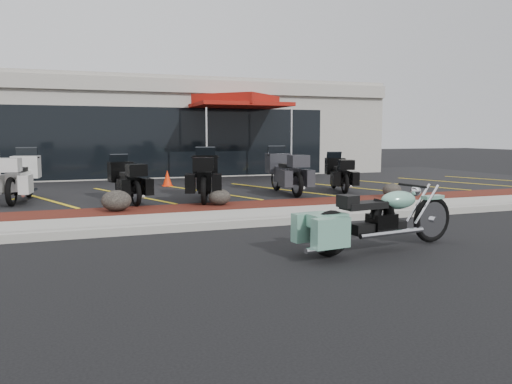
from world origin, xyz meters
name	(u,v)px	position (x,y,z in m)	size (l,w,h in m)	color
ground	(285,234)	(0.00, 0.00, 0.00)	(90.00, 90.00, 0.00)	black
curb	(267,222)	(0.00, 0.90, 0.07)	(24.00, 0.25, 0.15)	gray
sidewalk	(255,216)	(0.00, 1.60, 0.07)	(24.00, 1.20, 0.15)	gray
mulch_bed	(238,208)	(0.00, 2.80, 0.08)	(24.00, 1.20, 0.16)	#3C150D
upper_lot	(190,186)	(0.00, 8.20, 0.07)	(26.00, 9.60, 0.15)	black
dealership_building	(160,130)	(0.00, 14.47, 2.01)	(18.00, 8.16, 4.00)	gray
boulder_left	(116,201)	(-2.76, 2.77, 0.39)	(0.64, 0.53, 0.45)	black
boulder_mid	(220,197)	(-0.42, 2.93, 0.35)	(0.53, 0.44, 0.37)	black
boulder_right	(392,190)	(4.25, 2.83, 0.34)	(0.52, 0.43, 0.37)	black
hero_cruiser	(432,213)	(2.01, -1.52, 0.51)	(2.92, 0.74, 1.03)	#72B197
touring_white	(28,172)	(-4.76, 6.00, 0.81)	(2.28, 0.87, 1.33)	silver
touring_black_front	(119,177)	(-2.53, 4.84, 0.73)	(2.00, 0.76, 1.16)	black
touring_black_mid	(206,172)	(-0.30, 4.73, 0.81)	(2.28, 0.87, 1.33)	black
touring_grey	(276,168)	(1.97, 5.32, 0.81)	(2.28, 0.87, 1.33)	#2C2C31
touring_black_rear	(334,170)	(3.84, 5.26, 0.72)	(1.95, 0.74, 1.13)	black
traffic_cone	(167,178)	(-0.83, 7.72, 0.40)	(0.30, 0.30, 0.51)	#F12D08
popup_canopy	(237,103)	(2.14, 9.72, 2.96)	(4.04, 4.04, 3.10)	silver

